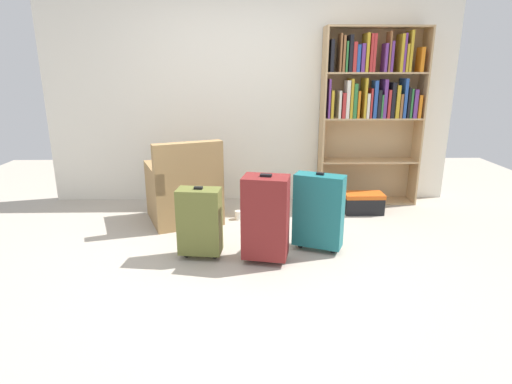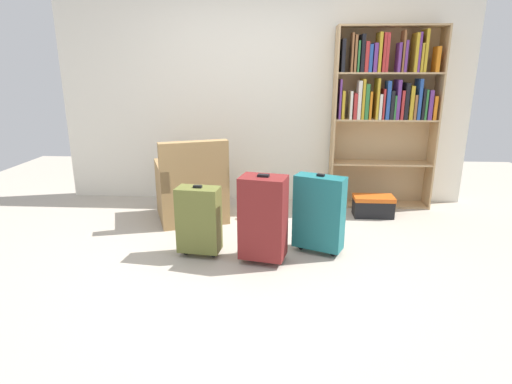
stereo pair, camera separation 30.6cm
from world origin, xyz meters
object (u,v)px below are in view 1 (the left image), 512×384
Objects in this scene: bookshelf at (372,101)px; suitcase_olive at (200,221)px; storage_box at (363,202)px; suitcase_teal at (319,211)px; mug at (239,215)px; suitcase_dark_red at (266,217)px; armchair at (184,192)px.

bookshelf reaches higher than suitcase_olive.
storage_box is at bearing -107.00° from bookshelf.
mug is at bearing 131.38° from suitcase_teal.
suitcase_dark_red is (-1.18, -1.22, 0.28)m from storage_box.
suitcase_olive is 0.57m from suitcase_dark_red.
suitcase_dark_red reaches higher than suitcase_teal.
storage_box is 2.09m from suitcase_olive.
suitcase_teal reaches higher than suitcase_olive.
suitcase_teal is (1.31, -0.81, 0.06)m from armchair.
storage_box is at bearing 46.01° from suitcase_dark_red.
suitcase_olive is (-1.74, -1.14, 0.21)m from storage_box.
mug is 0.16× the size of suitcase_dark_red.
bookshelf is 2.26× the size of armchair.
armchair reaches higher than storage_box.
storage_box is 1.72m from suitcase_dark_red.
mug is 1.05m from suitcase_olive.
suitcase_olive is 1.06m from suitcase_teal.
armchair reaches higher than suitcase_dark_red.
suitcase_teal is at bearing -48.62° from mug.
bookshelf is at bearing 16.16° from armchair.
armchair is 1.32m from suitcase_dark_red.
suitcase_teal is (-0.83, -1.43, -0.85)m from bookshelf.
storage_box is 0.60× the size of suitcase_teal.
suitcase_teal is (0.48, 0.21, -0.02)m from suitcase_dark_red.
armchair is 1.17× the size of suitcase_dark_red.
storage_box is at bearing 33.10° from suitcase_olive.
armchair reaches higher than mug.
bookshelf is 1.19m from storage_box.
bookshelf is 1.86m from suitcase_teal.
suitcase_dark_red is at bearing -76.70° from mug.
suitcase_dark_red is at bearing -51.02° from armchair.
storage_box reaches higher than mug.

